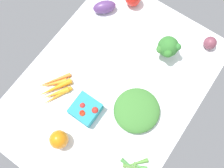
% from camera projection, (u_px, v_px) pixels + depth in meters
% --- Properties ---
extents(tablecloth, '(1.04, 0.76, 0.02)m').
position_uv_depth(tablecloth, '(112.00, 86.00, 1.16)').
color(tablecloth, white).
rests_on(tablecloth, ground).
extents(red_onion_center, '(0.06, 0.06, 0.06)m').
position_uv_depth(red_onion_center, '(210.00, 43.00, 1.19)').
color(red_onion_center, brown).
rests_on(red_onion_center, tablecloth).
extents(berry_basket, '(0.11, 0.11, 0.07)m').
position_uv_depth(berry_basket, '(86.00, 110.00, 1.08)').
color(berry_basket, teal).
rests_on(berry_basket, tablecloth).
extents(broccoli_head, '(0.10, 0.10, 0.12)m').
position_uv_depth(broccoli_head, '(168.00, 47.00, 1.13)').
color(broccoli_head, '#92BB74').
rests_on(broccoli_head, tablecloth).
extents(carrot_bunch, '(0.20, 0.16, 0.03)m').
position_uv_depth(carrot_bunch, '(55.00, 89.00, 1.14)').
color(carrot_bunch, orange).
rests_on(carrot_bunch, tablecloth).
extents(eggplant, '(0.13, 0.12, 0.06)m').
position_uv_depth(eggplant, '(104.00, 7.00, 1.25)').
color(eggplant, '#5A3672').
rests_on(eggplant, tablecloth).
extents(bell_pepper_orange, '(0.11, 0.11, 0.10)m').
position_uv_depth(bell_pepper_orange, '(59.00, 139.00, 1.03)').
color(bell_pepper_orange, orange).
rests_on(bell_pepper_orange, tablecloth).
extents(okra_pile, '(0.15, 0.11, 0.02)m').
position_uv_depth(okra_pile, '(133.00, 167.00, 1.03)').
color(okra_pile, '#43853C').
rests_on(okra_pile, tablecloth).
extents(leafy_greens_clump, '(0.25, 0.24, 0.06)m').
position_uv_depth(leafy_greens_clump, '(137.00, 110.00, 1.09)').
color(leafy_greens_clump, '#3C7932').
rests_on(leafy_greens_clump, tablecloth).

